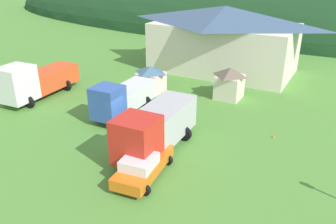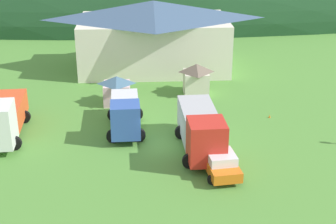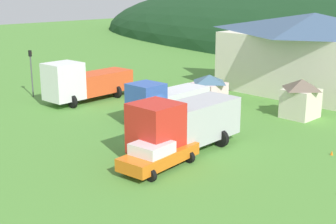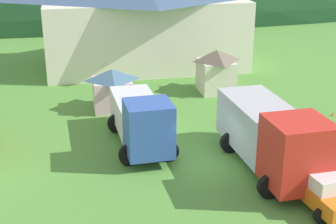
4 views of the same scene
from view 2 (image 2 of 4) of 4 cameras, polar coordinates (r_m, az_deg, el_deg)
ground_plane at (r=38.42m, az=-1.32°, el=-3.79°), size 200.00×200.00×0.00m
forested_hill_backdrop at (r=97.53m, az=-2.67°, el=12.69°), size 154.02×60.00×25.11m
depot_building at (r=55.03m, az=-1.64°, el=8.84°), size 17.18×9.72×7.55m
play_shed_cream at (r=48.08m, az=3.22°, el=3.82°), size 2.49×2.67×3.03m
play_shed_pink at (r=45.95m, az=-5.85°, el=2.56°), size 2.59×2.50×2.65m
heavy_rig_white at (r=40.78m, az=-18.41°, el=-0.60°), size 3.64×8.48×3.69m
box_truck_blue at (r=40.14m, az=-4.91°, el=-0.16°), size 3.18×7.09×3.19m
crane_truck_red at (r=36.67m, az=3.79°, el=-1.98°), size 3.52×7.95×3.51m
service_pickup_orange at (r=34.60m, az=5.84°, el=-5.56°), size 2.81×5.21×1.66m
traffic_cone_near_pickup at (r=44.05m, az=11.50°, el=-0.64°), size 0.36×0.36×0.57m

